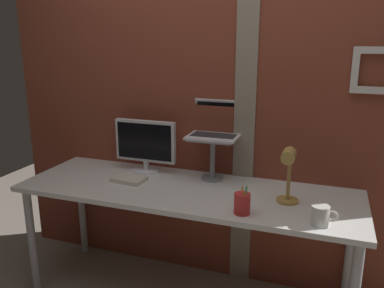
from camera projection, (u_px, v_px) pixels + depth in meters
brick_wall_back at (224, 89)px, 2.52m from camera, size 3.06×0.15×2.60m
desk at (186, 200)px, 2.36m from camera, size 2.03×0.66×0.75m
monitor at (145, 144)px, 2.60m from camera, size 0.42×0.18×0.35m
laptop_stand at (213, 152)px, 2.46m from camera, size 0.28×0.22×0.27m
laptop at (216, 126)px, 2.49m from camera, size 0.31×0.30×0.22m
desk_lamp at (288, 170)px, 2.05m from camera, size 0.12×0.20×0.33m
pen_cup at (242, 204)px, 2.00m from camera, size 0.08×0.08×0.15m
coffee_mug at (321, 215)px, 1.87m from camera, size 0.13×0.09×0.10m
paper_clutter_stack at (129, 179)px, 2.46m from camera, size 0.21×0.16×0.02m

